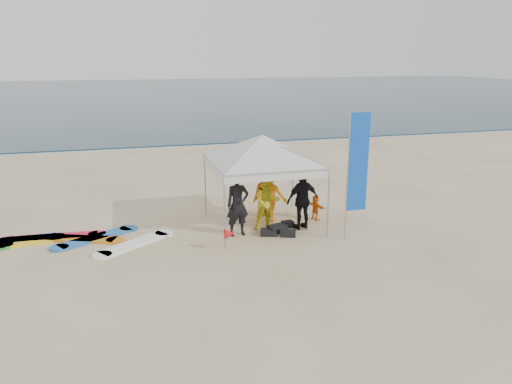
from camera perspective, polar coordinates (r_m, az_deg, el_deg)
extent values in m
plane|color=beige|center=(13.40, 1.12, -7.96)|extent=(120.00, 120.00, 0.00)
cube|color=#0C2633|center=(72.05, -12.97, 10.86)|extent=(160.00, 84.00, 0.08)
cube|color=silver|center=(30.64, -8.74, 5.27)|extent=(160.00, 1.20, 0.01)
imported|color=black|center=(15.00, -2.11, -1.45)|extent=(0.75, 0.54, 1.93)
imported|color=yellow|center=(15.54, 1.32, -1.19)|extent=(0.90, 0.73, 1.75)
imported|color=orange|center=(16.35, 1.68, -0.25)|extent=(1.34, 1.17, 1.80)
imported|color=black|center=(15.64, 5.36, -0.88)|extent=(1.17, 0.66, 1.89)
imported|color=orange|center=(16.89, 1.00, -0.11)|extent=(0.85, 0.63, 1.59)
imported|color=orange|center=(16.70, 6.83, -1.74)|extent=(0.48, 0.82, 0.84)
cylinder|color=#A5A5A8|center=(16.99, -5.83, 0.79)|extent=(0.05, 0.05, 2.10)
cylinder|color=#A5A5A8|center=(17.77, 4.21, 1.49)|extent=(0.05, 0.05, 2.10)
cylinder|color=#A5A5A8|center=(14.02, -3.60, -2.34)|extent=(0.05, 0.05, 2.10)
cylinder|color=#A5A5A8|center=(14.95, 8.27, -1.33)|extent=(0.05, 0.05, 2.10)
cube|color=silver|center=(14.16, 2.57, 1.77)|extent=(3.25, 0.02, 0.24)
cube|color=silver|center=(17.11, -0.71, 4.17)|extent=(3.25, 0.02, 0.24)
cube|color=silver|center=(15.26, -4.90, 2.73)|extent=(0.02, 3.25, 0.24)
cube|color=silver|center=(16.13, 6.16, 3.38)|extent=(0.02, 3.25, 0.24)
pyramid|color=silver|center=(15.45, 0.79, 6.56)|extent=(4.45, 4.45, 0.84)
cylinder|color=#A5A5A8|center=(14.62, 10.42, 1.79)|extent=(0.04, 0.04, 3.87)
cube|color=blue|center=(14.68, 11.63, 3.33)|extent=(0.61, 0.03, 2.87)
cylinder|color=#A5A5A8|center=(14.00, -3.50, -5.60)|extent=(0.02, 0.02, 0.60)
cone|color=red|center=(13.96, -3.03, -4.80)|extent=(0.28, 0.28, 0.28)
cube|color=black|center=(15.51, 2.42, -4.20)|extent=(0.64, 0.51, 0.22)
cube|color=black|center=(15.19, 3.68, -4.74)|extent=(0.54, 0.45, 0.18)
cube|color=black|center=(15.28, 1.46, -4.63)|extent=(0.60, 0.53, 0.16)
cube|color=black|center=(15.97, 3.64, -3.68)|extent=(0.38, 0.29, 0.20)
cube|color=yellow|center=(16.10, -24.95, -5.24)|extent=(1.87, 0.82, 0.07)
cube|color=orange|center=(15.72, -19.12, -5.11)|extent=(2.01, 1.21, 0.07)
cube|color=#2166B0|center=(15.71, -17.86, -5.01)|extent=(2.22, 1.61, 0.07)
cube|color=blue|center=(16.38, -25.58, -4.97)|extent=(2.07, 0.55, 0.07)
cube|color=red|center=(16.19, -22.20, -4.81)|extent=(2.59, 0.71, 0.07)
cube|color=white|center=(14.93, -13.69, -5.76)|extent=(2.11, 1.73, 0.07)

